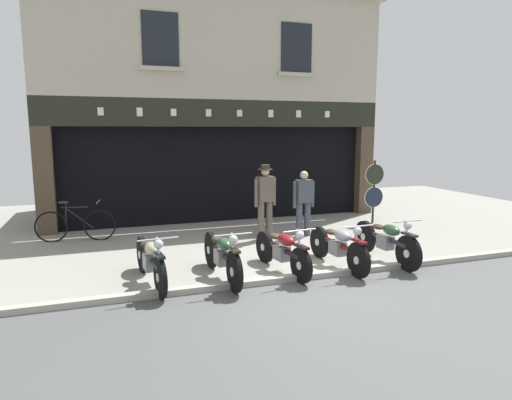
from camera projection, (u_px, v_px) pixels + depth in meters
The scene contains 13 objects.
ground at pixel (330, 305), 6.60m from camera, with size 21.26×22.00×0.18m.
shop_facade at pixel (207, 156), 13.79m from camera, with size 9.56×4.42×6.29m.
motorcycle_left at pixel (151, 259), 7.31m from camera, with size 0.62×2.02×0.92m.
motorcycle_center_left at pixel (222, 254), 7.56m from camera, with size 0.62×2.04×0.93m.
motorcycle_center at pixel (282, 250), 7.92m from camera, with size 0.62×1.91×0.90m.
motorcycle_center_right at pixel (338, 245), 8.22m from camera, with size 0.62×1.98×0.91m.
motorcycle_right at pixel (386, 240), 8.58m from camera, with size 0.62×2.02×0.93m.
salesman_left at pixel (265, 198), 10.30m from camera, with size 0.55×0.33×1.73m.
shopkeeper_center at pixel (304, 201), 10.59m from camera, with size 0.56×0.26×1.56m.
tyre_sign_pole at pixel (374, 187), 12.00m from camera, with size 0.56×0.06×1.71m.
advert_board_near at pixel (175, 167), 11.91m from camera, with size 0.71×0.03×0.91m.
advert_board_far at pixel (131, 168), 11.54m from camera, with size 0.80×0.03×0.96m.
leaning_bicycle at pixel (75, 225), 10.17m from camera, with size 1.76×0.50×0.95m.
Camera 1 is at (-3.09, -6.56, 2.52)m, focal length 31.38 mm.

